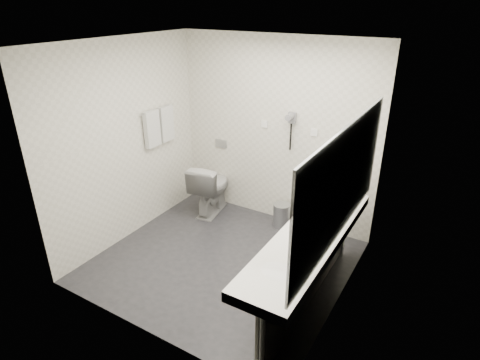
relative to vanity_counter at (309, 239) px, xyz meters
The scene contains 32 objects.
floor 1.39m from the vanity_counter, 169.92° to the left, with size 2.80×2.80×0.00m, color #29292E.
ceiling 2.05m from the vanity_counter, 169.92° to the left, with size 2.80×2.80×0.00m, color white.
wall_back 1.93m from the vanity_counter, 126.87° to the left, with size 2.80×2.80×0.00m, color silver.
wall_front 1.64m from the vanity_counter, 135.64° to the right, with size 2.80×2.80×0.00m, color silver.
wall_left 2.57m from the vanity_counter, behind, with size 2.60×2.60×0.00m, color silver.
wall_right 0.56m from the vanity_counter, 36.03° to the left, with size 2.60×2.60×0.00m, color silver.
vanity_counter is the anchor object (origin of this frame).
vanity_panel 0.43m from the vanity_counter, ahead, with size 0.03×2.15×0.75m, color gray.
vanity_post_near 1.12m from the vanity_counter, 86.97° to the right, with size 0.06×0.06×0.75m, color silver.
vanity_post_far 1.12m from the vanity_counter, 86.97° to the left, with size 0.06×0.06×0.75m, color silver.
mirror 0.70m from the vanity_counter, ahead, with size 0.02×2.20×1.05m, color #B2BCC6.
basin_near 0.65m from the vanity_counter, 90.00° to the right, with size 0.40×0.31×0.05m, color white.
basin_far 0.65m from the vanity_counter, 90.00° to the left, with size 0.40×0.31×0.05m, color white.
faucet_near 0.69m from the vanity_counter, 73.30° to the right, with size 0.04×0.04×0.15m, color silver.
faucet_far 0.69m from the vanity_counter, 73.30° to the left, with size 0.04×0.04×0.15m, color silver.
soap_bottle_a 0.13m from the vanity_counter, 47.06° to the right, with size 0.05×0.05×0.12m, color silver.
soap_bottle_b 0.24m from the vanity_counter, 95.93° to the left, with size 0.07×0.07×0.09m, color silver.
soap_bottle_c 0.21m from the vanity_counter, 15.07° to the left, with size 0.05×0.05×0.14m, color silver.
glass_left 0.33m from the vanity_counter, 59.52° to the left, with size 0.06×0.06×0.11m, color silver.
glass_right 0.35m from the vanity_counter, 66.03° to the left, with size 0.06×0.06×0.10m, color silver.
toilet 2.31m from the vanity_counter, 149.33° to the left, with size 0.43×0.76×0.77m, color white.
flush_plate 2.48m from the vanity_counter, 143.06° to the left, with size 0.18×0.02×0.12m, color #B2B5BA.
pedal_bin 1.69m from the vanity_counter, 124.11° to the left, with size 0.23×0.23×0.32m, color #B2B5BA.
bin_lid 1.64m from the vanity_counter, 124.11° to the left, with size 0.23×0.23×0.01m, color #B2B5BA.
towel_rail 2.69m from the vanity_counter, 163.14° to the left, with size 0.02×0.02×0.62m, color silver.
towel_near 2.59m from the vanity_counter, 166.10° to the left, with size 0.07×0.24×0.48m, color silver.
towel_far 2.67m from the vanity_counter, 160.15° to the left, with size 0.07×0.24×0.48m, color silver.
dryer_cradle 1.85m from the vanity_counter, 120.76° to the left, with size 0.10×0.04×0.14m, color gray.
dryer_barrel 1.81m from the vanity_counter, 122.01° to the left, with size 0.08×0.08×0.14m, color gray.
dryer_cord 1.76m from the vanity_counter, 121.02° to the left, with size 0.02×0.02×0.35m, color black.
switch_plate_a 2.04m from the vanity_counter, 130.59° to the left, with size 0.09×0.02×0.09m, color white.
switch_plate_b 1.69m from the vanity_counter, 111.13° to the left, with size 0.09×0.02×0.09m, color white.
Camera 1 is at (2.21, -3.30, 2.89)m, focal length 29.92 mm.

